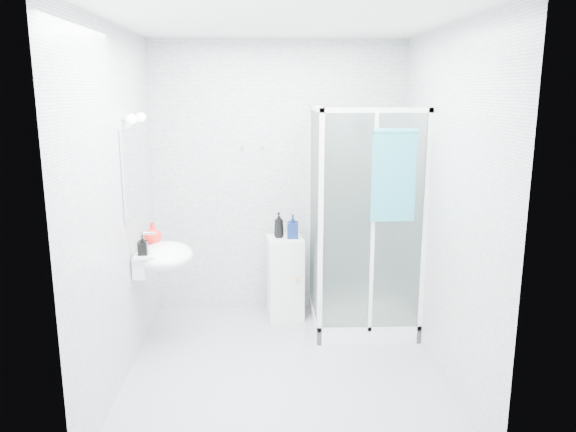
{
  "coord_description": "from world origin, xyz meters",
  "views": [
    {
      "loc": [
        -0.13,
        -4.02,
        2.13
      ],
      "look_at": [
        0.05,
        0.35,
        1.15
      ],
      "focal_mm": 35.0,
      "sensor_mm": 36.0,
      "label": 1
    }
  ],
  "objects_px": {
    "soap_dispenser_orange": "(153,233)",
    "wall_basin": "(162,256)",
    "shower_enclosure": "(354,281)",
    "soap_dispenser_black": "(143,245)",
    "hand_towel": "(394,173)",
    "shampoo_bottle_a": "(279,225)",
    "storage_cabinet": "(285,278)",
    "shampoo_bottle_b": "(293,226)"
  },
  "relations": [
    {
      "from": "storage_cabinet",
      "to": "shampoo_bottle_a",
      "type": "distance_m",
      "value": 0.52
    },
    {
      "from": "shampoo_bottle_b",
      "to": "wall_basin",
      "type": "bearing_deg",
      "value": -152.01
    },
    {
      "from": "wall_basin",
      "to": "shower_enclosure",
      "type": "bearing_deg",
      "value": 10.81
    },
    {
      "from": "storage_cabinet",
      "to": "soap_dispenser_black",
      "type": "distance_m",
      "value": 1.49
    },
    {
      "from": "wall_basin",
      "to": "shampoo_bottle_a",
      "type": "xyz_separation_m",
      "value": [
        0.98,
        0.62,
        0.11
      ]
    },
    {
      "from": "wall_basin",
      "to": "soap_dispenser_black",
      "type": "height_order",
      "value": "soap_dispenser_black"
    },
    {
      "from": "shower_enclosure",
      "to": "storage_cabinet",
      "type": "height_order",
      "value": "shower_enclosure"
    },
    {
      "from": "soap_dispenser_orange",
      "to": "soap_dispenser_black",
      "type": "distance_m",
      "value": 0.31
    },
    {
      "from": "shower_enclosure",
      "to": "wall_basin",
      "type": "bearing_deg",
      "value": -169.19
    },
    {
      "from": "shampoo_bottle_a",
      "to": "soap_dispenser_orange",
      "type": "bearing_deg",
      "value": -156.03
    },
    {
      "from": "wall_basin",
      "to": "hand_towel",
      "type": "distance_m",
      "value": 2.0
    },
    {
      "from": "hand_towel",
      "to": "soap_dispenser_black",
      "type": "xyz_separation_m",
      "value": [
        -1.99,
        -0.09,
        -0.54
      ]
    },
    {
      "from": "shower_enclosure",
      "to": "soap_dispenser_orange",
      "type": "xyz_separation_m",
      "value": [
        -1.75,
        -0.18,
        0.51
      ]
    },
    {
      "from": "soap_dispenser_orange",
      "to": "wall_basin",
      "type": "bearing_deg",
      "value": -55.66
    },
    {
      "from": "soap_dispenser_orange",
      "to": "shampoo_bottle_a",
      "type": "bearing_deg",
      "value": 23.97
    },
    {
      "from": "soap_dispenser_black",
      "to": "soap_dispenser_orange",
      "type": "bearing_deg",
      "value": 86.63
    },
    {
      "from": "wall_basin",
      "to": "shampoo_bottle_b",
      "type": "distance_m",
      "value": 1.26
    },
    {
      "from": "shower_enclosure",
      "to": "soap_dispenser_black",
      "type": "height_order",
      "value": "shower_enclosure"
    },
    {
      "from": "shower_enclosure",
      "to": "storage_cabinet",
      "type": "xyz_separation_m",
      "value": [
        -0.62,
        0.28,
        -0.05
      ]
    },
    {
      "from": "wall_basin",
      "to": "shampoo_bottle_b",
      "type": "height_order",
      "value": "same"
    },
    {
      "from": "shower_enclosure",
      "to": "hand_towel",
      "type": "height_order",
      "value": "shower_enclosure"
    },
    {
      "from": "shower_enclosure",
      "to": "soap_dispenser_orange",
      "type": "bearing_deg",
      "value": -174.22
    },
    {
      "from": "shampoo_bottle_a",
      "to": "soap_dispenser_orange",
      "type": "relative_size",
      "value": 1.27
    },
    {
      "from": "soap_dispenser_orange",
      "to": "soap_dispenser_black",
      "type": "relative_size",
      "value": 1.16
    },
    {
      "from": "shower_enclosure",
      "to": "wall_basin",
      "type": "height_order",
      "value": "shower_enclosure"
    },
    {
      "from": "shower_enclosure",
      "to": "shampoo_bottle_b",
      "type": "distance_m",
      "value": 0.76
    },
    {
      "from": "wall_basin",
      "to": "shampoo_bottle_a",
      "type": "height_order",
      "value": "shampoo_bottle_a"
    },
    {
      "from": "hand_towel",
      "to": "shampoo_bottle_b",
      "type": "distance_m",
      "value": 1.18
    },
    {
      "from": "wall_basin",
      "to": "soap_dispenser_black",
      "type": "xyz_separation_m",
      "value": [
        -0.11,
        -0.17,
        0.15
      ]
    },
    {
      "from": "shower_enclosure",
      "to": "soap_dispenser_orange",
      "type": "relative_size",
      "value": 10.58
    },
    {
      "from": "wall_basin",
      "to": "hand_towel",
      "type": "relative_size",
      "value": 0.75
    },
    {
      "from": "wall_basin",
      "to": "soap_dispenser_black",
      "type": "relative_size",
      "value": 3.45
    },
    {
      "from": "wall_basin",
      "to": "soap_dispenser_black",
      "type": "bearing_deg",
      "value": -123.1
    },
    {
      "from": "storage_cabinet",
      "to": "soap_dispenser_orange",
      "type": "bearing_deg",
      "value": -163.73
    },
    {
      "from": "hand_towel",
      "to": "soap_dispenser_black",
      "type": "height_order",
      "value": "hand_towel"
    },
    {
      "from": "shampoo_bottle_b",
      "to": "storage_cabinet",
      "type": "bearing_deg",
      "value": 172.32
    },
    {
      "from": "wall_basin",
      "to": "hand_towel",
      "type": "xyz_separation_m",
      "value": [
        1.88,
        -0.09,
        0.69
      ]
    },
    {
      "from": "shampoo_bottle_b",
      "to": "shower_enclosure",
      "type": "bearing_deg",
      "value": -26.5
    },
    {
      "from": "hand_towel",
      "to": "shampoo_bottle_a",
      "type": "distance_m",
      "value": 1.28
    },
    {
      "from": "shower_enclosure",
      "to": "wall_basin",
      "type": "xyz_separation_m",
      "value": [
        -1.66,
        -0.32,
        0.35
      ]
    },
    {
      "from": "shampoo_bottle_a",
      "to": "shampoo_bottle_b",
      "type": "bearing_deg",
      "value": -12.18
    },
    {
      "from": "hand_towel",
      "to": "shampoo_bottle_b",
      "type": "bearing_deg",
      "value": 138.87
    }
  ]
}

